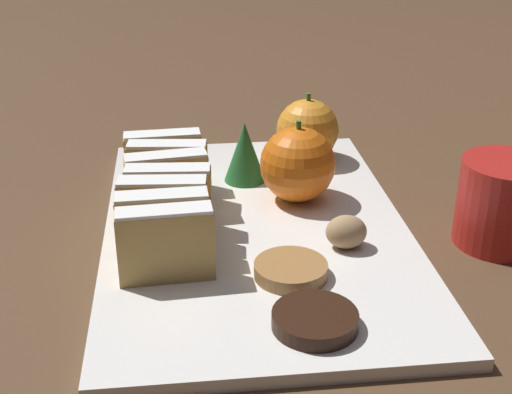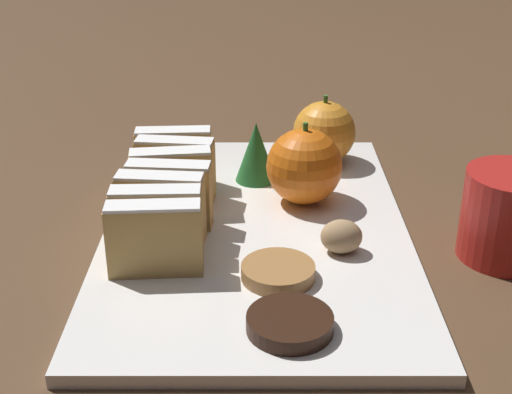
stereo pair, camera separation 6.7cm
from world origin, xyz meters
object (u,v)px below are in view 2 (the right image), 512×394
chocolate_cookie (290,323)px  walnut (342,236)px  orange_far (324,132)px  orange_near (304,166)px  coffee_mug (512,215)px

chocolate_cookie → walnut: bearing=66.7°
walnut → orange_far: bearing=89.4°
chocolate_cookie → orange_far: bearing=80.9°
orange_near → orange_far: orange_near is taller
walnut → coffee_mug: size_ratio=0.32×
orange_far → walnut: size_ratio=2.14×
orange_near → chocolate_cookie: 0.23m
orange_near → walnut: size_ratio=2.28×
orange_far → coffee_mug: orange_far is taller
walnut → coffee_mug: bearing=5.0°
orange_near → coffee_mug: size_ratio=0.73×
orange_near → orange_far: 0.11m
orange_far → chocolate_cookie: 0.34m
walnut → coffee_mug: coffee_mug is taller
orange_near → chocolate_cookie: (-0.02, -0.22, -0.03)m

